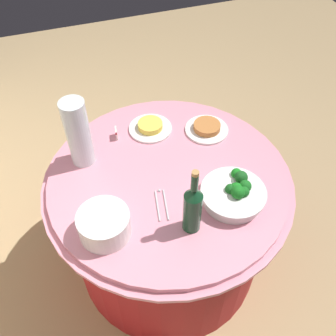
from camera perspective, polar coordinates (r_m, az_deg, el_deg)
name	(u,v)px	position (r m, az deg, el deg)	size (l,w,h in m)	color
ground_plane	(168,256)	(2.35, 0.00, -12.99)	(6.00, 6.00, 0.00)	tan
buffet_table	(168,220)	(2.03, 0.00, -7.85)	(1.16, 1.16, 0.74)	maroon
broccoli_bowl	(234,194)	(1.65, 9.85, -3.79)	(0.28, 0.28, 0.11)	white
plate_stack	(104,224)	(1.54, -9.53, -8.33)	(0.21, 0.21, 0.11)	white
wine_bottle	(192,208)	(1.47, 3.65, -5.95)	(0.07, 0.07, 0.34)	#143D22
decorative_fruit_vase	(79,137)	(1.75, -13.18, 4.59)	(0.11, 0.11, 0.34)	silver
serving_tongs	(161,204)	(1.64, -0.99, -5.36)	(0.17, 0.07, 0.01)	silver
food_plate_peanuts	(207,128)	(1.95, 5.82, 5.96)	(0.22, 0.22, 0.04)	white
food_plate_fried_egg	(150,127)	(1.95, -2.67, 6.16)	(0.22, 0.22, 0.04)	white
label_placard_front	(116,133)	(1.92, -7.77, 5.28)	(0.05, 0.02, 0.05)	white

